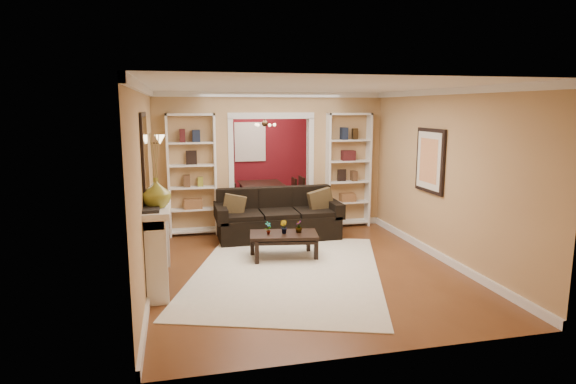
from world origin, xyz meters
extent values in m
plane|color=brown|center=(0.00, 0.00, 0.00)|extent=(8.00, 8.00, 0.00)
plane|color=white|center=(0.00, 0.00, 2.70)|extent=(8.00, 8.00, 0.00)
plane|color=tan|center=(0.00, 4.00, 1.35)|extent=(8.00, 0.00, 8.00)
plane|color=tan|center=(0.00, -4.00, 1.35)|extent=(8.00, 0.00, 8.00)
plane|color=tan|center=(-2.25, 0.00, 1.35)|extent=(0.00, 8.00, 8.00)
plane|color=tan|center=(2.25, 0.00, 1.35)|extent=(0.00, 8.00, 8.00)
cube|color=tan|center=(0.00, 1.20, 1.35)|extent=(4.50, 0.15, 2.70)
cube|color=maroon|center=(0.00, 3.97, 1.32)|extent=(4.44, 0.04, 2.64)
cube|color=#8CA5CC|center=(0.00, 3.93, 1.55)|extent=(0.78, 0.03, 0.98)
cube|color=silver|center=(-0.28, -1.44, 0.01)|extent=(3.75, 4.42, 0.01)
cube|color=black|center=(-0.02, 0.45, 0.45)|extent=(2.31, 1.00, 0.90)
cube|color=brown|center=(-0.84, 0.43, 0.64)|extent=(0.40, 0.14, 0.39)
cube|color=brown|center=(0.80, 0.43, 0.67)|extent=(0.47, 0.20, 0.46)
cube|color=black|center=(-0.19, -0.77, 0.20)|extent=(1.16, 0.75, 0.41)
imported|color=#336626|center=(-0.44, -0.77, 0.51)|extent=(0.13, 0.12, 0.21)
imported|color=#336626|center=(-0.19, -0.77, 0.51)|extent=(0.14, 0.15, 0.21)
imported|color=#336626|center=(0.06, -0.77, 0.51)|extent=(0.13, 0.13, 0.20)
cube|color=white|center=(-1.55, 1.03, 1.15)|extent=(0.90, 0.30, 2.30)
cube|color=white|center=(1.55, 1.03, 1.15)|extent=(0.90, 0.30, 2.30)
cube|color=white|center=(-2.09, -1.50, 0.58)|extent=(0.32, 1.70, 1.16)
imported|color=olive|center=(-2.09, -1.91, 1.35)|extent=(0.48, 0.48, 0.38)
cube|color=silver|center=(-2.23, -1.50, 1.80)|extent=(0.03, 0.95, 1.10)
cube|color=#FFE0A5|center=(-2.15, 0.55, 1.83)|extent=(0.18, 0.18, 0.22)
cube|color=black|center=(2.21, -1.00, 1.55)|extent=(0.04, 0.85, 1.05)
imported|color=black|center=(0.15, 2.66, 0.32)|extent=(1.80, 1.01, 0.63)
cube|color=black|center=(-0.40, 2.36, 0.40)|extent=(0.51, 0.51, 0.81)
cube|color=black|center=(0.70, 2.36, 0.44)|extent=(0.56, 0.56, 0.88)
cube|color=black|center=(-0.40, 2.96, 0.40)|extent=(0.48, 0.48, 0.79)
cube|color=black|center=(0.70, 2.96, 0.38)|extent=(0.48, 0.48, 0.76)
cube|color=#392C1A|center=(0.00, 2.70, 2.02)|extent=(0.50, 0.50, 0.30)
camera|label=1|loc=(-1.82, -8.09, 2.42)|focal=30.00mm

